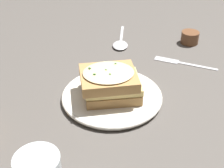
# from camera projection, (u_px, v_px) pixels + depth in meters

# --- Properties ---
(ground_plane) EXTENTS (2.40, 2.40, 0.00)m
(ground_plane) POSITION_uv_depth(u_px,v_px,m) (106.00, 100.00, 0.72)
(ground_plane) COLOR #514C47
(dinner_plate) EXTENTS (0.23, 0.23, 0.01)m
(dinner_plate) POSITION_uv_depth(u_px,v_px,m) (112.00, 96.00, 0.72)
(dinner_plate) COLOR silver
(dinner_plate) RESTS_ON ground_plane
(sandwich) EXTENTS (0.17, 0.16, 0.07)m
(sandwich) POSITION_uv_depth(u_px,v_px,m) (111.00, 83.00, 0.70)
(sandwich) COLOR #B2844C
(sandwich) RESTS_ON dinner_plate
(fork) EXTENTS (0.06, 0.17, 0.00)m
(fork) POSITION_uv_depth(u_px,v_px,m) (178.00, 62.00, 0.86)
(fork) COLOR silver
(fork) RESTS_ON ground_plane
(spoon) EXTENTS (0.17, 0.12, 0.01)m
(spoon) POSITION_uv_depth(u_px,v_px,m) (120.00, 44.00, 0.95)
(spoon) COLOR silver
(spoon) RESTS_ON ground_plane
(condiment_pot) EXTENTS (0.05, 0.05, 0.04)m
(condiment_pot) POSITION_uv_depth(u_px,v_px,m) (190.00, 37.00, 0.95)
(condiment_pot) COLOR brown
(condiment_pot) RESTS_ON ground_plane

